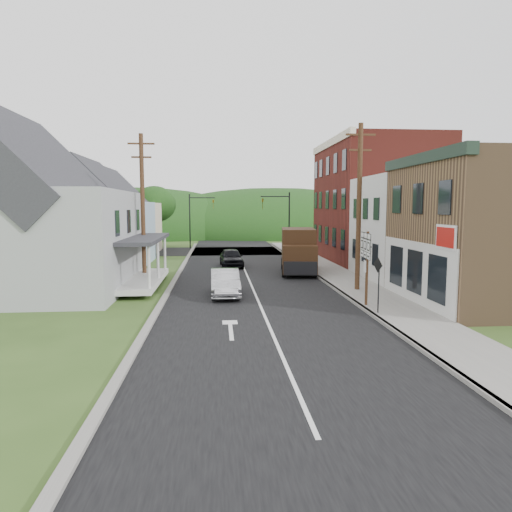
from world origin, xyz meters
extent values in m
plane|color=#2D4719|center=(0.00, 0.00, 0.00)|extent=(120.00, 120.00, 0.00)
cube|color=black|center=(0.00, 10.00, 0.00)|extent=(9.00, 90.00, 0.02)
cube|color=black|center=(0.00, 27.00, 0.00)|extent=(60.00, 9.00, 0.02)
cube|color=slate|center=(5.90, 8.00, 0.07)|extent=(2.80, 55.00, 0.15)
cube|color=slate|center=(4.55, 8.00, 0.07)|extent=(0.20, 55.00, 0.15)
cube|color=slate|center=(-4.65, 8.00, 0.06)|extent=(0.30, 55.00, 0.12)
cube|color=brown|center=(11.30, 0.00, 3.50)|extent=(8.00, 8.00, 7.00)
cube|color=silver|center=(11.30, 7.50, 3.25)|extent=(8.00, 7.00, 6.50)
cube|color=maroon|center=(11.30, 17.00, 5.00)|extent=(8.00, 12.00, 10.00)
cube|color=#999C9E|center=(-12.00, 6.00, 2.75)|extent=(10.00, 12.00, 5.50)
cube|color=#9AB7D2|center=(-11.00, 17.00, 2.50)|extent=(7.00, 8.00, 5.00)
cube|color=beige|center=(-11.50, 26.00, 2.50)|extent=(7.00, 8.00, 5.00)
cylinder|color=#472D19|center=(5.60, 3.50, 4.50)|extent=(0.26, 0.26, 9.00)
cube|color=#472D19|center=(5.60, 3.50, 8.40)|extent=(1.60, 0.10, 0.10)
cube|color=#472D19|center=(5.60, 3.50, 7.60)|extent=(1.20, 0.10, 0.10)
cylinder|color=#472D19|center=(-6.50, 8.00, 4.50)|extent=(0.26, 0.26, 9.00)
cube|color=#472D19|center=(-6.50, 8.00, 8.40)|extent=(1.60, 0.10, 0.10)
cube|color=#472D19|center=(-6.50, 8.00, 7.60)|extent=(1.20, 0.10, 0.10)
cylinder|color=black|center=(5.00, 23.50, 3.00)|extent=(0.14, 0.14, 6.00)
cylinder|color=black|center=(3.60, 23.50, 5.60)|extent=(2.80, 0.10, 0.10)
imported|color=olive|center=(2.40, 23.50, 4.90)|extent=(0.16, 0.20, 1.00)
cylinder|color=black|center=(-5.00, 30.50, 3.00)|extent=(0.14, 0.14, 6.00)
cylinder|color=black|center=(-3.60, 30.50, 5.60)|extent=(2.80, 0.10, 0.10)
imported|color=olive|center=(-2.40, 30.50, 4.90)|extent=(0.16, 0.20, 1.00)
cylinder|color=#382616|center=(-19.00, 20.00, 2.38)|extent=(0.36, 0.36, 4.76)
ellipsoid|color=black|center=(-19.00, 20.00, 5.95)|extent=(5.80, 5.80, 4.93)
cylinder|color=#382616|center=(-9.00, 32.00, 1.96)|extent=(0.36, 0.36, 3.92)
ellipsoid|color=black|center=(-9.00, 32.00, 4.90)|extent=(4.80, 4.80, 4.08)
ellipsoid|color=black|center=(0.00, 55.00, 0.00)|extent=(90.00, 30.00, 16.00)
imported|color=#B3B3B8|center=(-1.60, 2.98, 0.68)|extent=(1.53, 4.18, 1.37)
imported|color=black|center=(-0.92, 14.56, 0.70)|extent=(1.91, 4.19, 1.39)
cube|color=#311C0D|center=(3.69, 11.15, 1.70)|extent=(2.76, 4.52, 2.81)
cube|color=#311C0D|center=(3.36, 8.65, 1.21)|extent=(2.41, 1.82, 1.84)
cube|color=black|center=(3.39, 8.84, 1.99)|extent=(2.17, 1.41, 0.05)
cube|color=black|center=(3.26, 7.83, 0.73)|extent=(2.14, 0.42, 0.87)
cylinder|color=black|center=(2.37, 8.88, 0.44)|extent=(0.38, 0.90, 0.87)
cylinder|color=black|center=(4.39, 8.62, 0.44)|extent=(0.38, 0.90, 0.87)
cylinder|color=black|center=(2.86, 12.73, 0.44)|extent=(0.38, 0.90, 0.87)
cylinder|color=black|center=(4.88, 12.47, 0.44)|extent=(0.38, 0.90, 0.87)
cube|color=#472D19|center=(4.80, -0.43, 1.83)|extent=(0.12, 0.12, 3.37)
cube|color=black|center=(4.74, -0.42, 2.89)|extent=(0.24, 1.92, 0.08)
cube|color=white|center=(4.63, -1.09, 3.33)|extent=(0.08, 0.53, 0.21)
cube|color=white|center=(4.63, -1.09, 2.89)|extent=(0.08, 0.58, 0.53)
cube|color=white|center=(4.63, -1.09, 2.46)|extent=(0.08, 0.53, 0.27)
cube|color=white|center=(4.70, -0.42, 3.33)|extent=(0.08, 0.53, 0.21)
cube|color=white|center=(4.70, -0.42, 2.89)|extent=(0.08, 0.58, 0.53)
cube|color=white|center=(4.70, -0.42, 2.46)|extent=(0.08, 0.53, 0.27)
cube|color=white|center=(4.78, 0.25, 3.33)|extent=(0.08, 0.53, 0.21)
cube|color=white|center=(4.78, 0.25, 2.89)|extent=(0.08, 0.58, 0.53)
cube|color=white|center=(4.78, 0.25, 2.46)|extent=(0.08, 0.53, 0.27)
cube|color=white|center=(4.70, -0.42, 1.93)|extent=(0.07, 0.43, 0.53)
cylinder|color=black|center=(4.80, -1.99, 1.27)|extent=(0.07, 0.07, 2.23)
cube|color=black|center=(4.74, -1.99, 2.20)|extent=(0.17, 0.64, 0.66)
cube|color=yellow|center=(4.75, -1.99, 2.20)|extent=(0.16, 0.58, 0.59)
camera|label=1|loc=(-1.97, -20.46, 4.64)|focal=32.00mm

